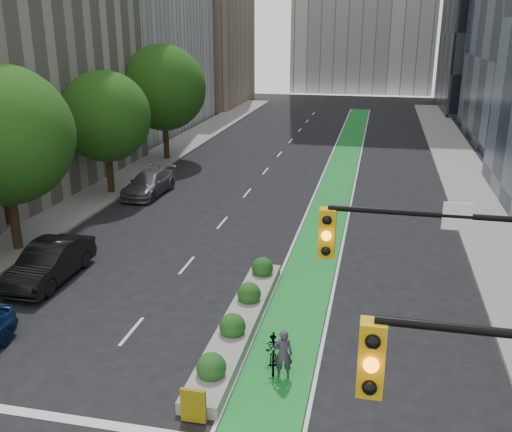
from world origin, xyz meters
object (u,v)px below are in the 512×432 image
at_px(median_planter, 240,319).
at_px(bicycle, 274,348).
at_px(parked_car_left_far, 149,183).
at_px(parked_car_left_mid, 50,262).
at_px(cyclist, 283,354).

relative_size(median_planter, bicycle, 5.06).
bearing_deg(bicycle, parked_car_left_far, 112.95).
relative_size(parked_car_left_mid, parked_car_left_far, 0.99).
distance_m(median_planter, parked_car_left_far, 18.14).
relative_size(cyclist, parked_car_left_far, 0.32).
bearing_deg(median_planter, bicycle, -50.35).
xyz_separation_m(median_planter, parked_car_left_far, (-9.74, 15.30, 0.36)).
relative_size(bicycle, parked_car_left_mid, 0.40).
xyz_separation_m(bicycle, parked_car_left_mid, (-10.38, 4.14, 0.29)).
height_order(cyclist, parked_car_left_mid, parked_car_left_mid).
distance_m(cyclist, parked_car_left_mid, 11.83).
bearing_deg(parked_car_left_mid, median_planter, -15.02).
xyz_separation_m(parked_car_left_mid, parked_car_left_far, (-0.95, 13.07, -0.09)).
relative_size(bicycle, cyclist, 1.25).
bearing_deg(bicycle, cyclist, -69.64).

